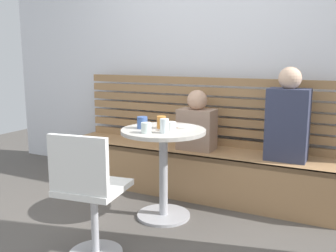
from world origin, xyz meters
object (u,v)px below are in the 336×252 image
object	(u,v)px
white_chair	(88,192)
cup_mug_blue	(142,123)
cup_tumbler_orange	(161,122)
cup_ceramic_white	(171,126)
booth_bench	(192,171)
cup_water_clear	(164,126)
person_child_left	(197,124)
cup_glass_short	(146,128)
plate_small	(186,127)
cafe_table	(163,156)
person_adult	(288,119)

from	to	relation	value
white_chair	cup_mug_blue	bearing A→B (deg)	93.88
cup_tumbler_orange	cup_ceramic_white	size ratio (longest dim) A/B	1.25
white_chair	cup_mug_blue	distance (m)	0.84
booth_bench	cup_water_clear	size ratio (longest dim) A/B	24.55
person_child_left	cup_mug_blue	world-z (taller)	person_child_left
person_child_left	cup_glass_short	world-z (taller)	person_child_left
cup_mug_blue	plate_small	distance (m)	0.36
person_child_left	plate_small	distance (m)	0.49
cup_glass_short	cup_water_clear	distance (m)	0.14
person_child_left	cup_water_clear	xyz separation A→B (m)	(0.05, -0.76, 0.11)
white_chair	cup_water_clear	size ratio (longest dim) A/B	7.73
cafe_table	cup_glass_short	world-z (taller)	cup_glass_short
booth_bench	cup_glass_short	size ratio (longest dim) A/B	33.75
cafe_table	person_adult	distance (m)	1.09
cup_water_clear	plate_small	bearing A→B (deg)	80.34
cafe_table	plate_small	size ratio (longest dim) A/B	4.35
cup_mug_blue	white_chair	bearing A→B (deg)	-86.12
person_adult	cup_water_clear	xyz separation A→B (m)	(-0.78, -0.76, -0.00)
person_child_left	cafe_table	bearing A→B (deg)	-92.40
cup_ceramic_white	cup_glass_short	xyz separation A→B (m)	(-0.12, -0.17, 0.01)
cup_water_clear	plate_small	xyz separation A→B (m)	(0.05, 0.28, -0.05)
cup_mug_blue	cup_tumbler_orange	bearing A→B (deg)	26.79
white_chair	person_child_left	bearing A→B (deg)	84.34
booth_bench	cup_ceramic_white	world-z (taller)	cup_ceramic_white
cup_glass_short	cup_tumbler_orange	bearing A→B (deg)	86.14
person_adult	plate_small	bearing A→B (deg)	-147.12
booth_bench	cup_tumbler_orange	bearing A→B (deg)	-91.70
booth_bench	cup_tumbler_orange	xyz separation A→B (m)	(-0.02, -0.61, 0.57)
person_child_left	cup_water_clear	bearing A→B (deg)	-86.28
booth_bench	cafe_table	bearing A→B (deg)	-88.73
person_child_left	booth_bench	bearing A→B (deg)	177.22
person_adult	cup_glass_short	world-z (taller)	person_adult
plate_small	booth_bench	bearing A→B (deg)	106.16
cup_water_clear	cafe_table	bearing A→B (deg)	120.51
booth_bench	person_adult	xyz separation A→B (m)	(0.87, -0.01, 0.57)
person_adult	booth_bench	bearing A→B (deg)	179.52
person_child_left	cup_ceramic_white	size ratio (longest dim) A/B	7.06
cup_tumbler_orange	cup_water_clear	world-z (taller)	cup_water_clear
booth_bench	person_adult	world-z (taller)	person_adult
cup_tumbler_orange	white_chair	bearing A→B (deg)	-95.76
cup_mug_blue	cup_glass_short	xyz separation A→B (m)	(0.12, -0.15, -0.01)
cup_ceramic_white	cup_water_clear	distance (m)	0.11
white_chair	cup_tumbler_orange	bearing A→B (deg)	84.24
cafe_table	cup_water_clear	xyz separation A→B (m)	(0.08, -0.13, 0.28)
cup_tumbler_orange	cup_water_clear	xyz separation A→B (m)	(0.11, -0.16, 0.01)
cafe_table	person_child_left	xyz separation A→B (m)	(0.03, 0.63, 0.17)
booth_bench	cup_tumbler_orange	size ratio (longest dim) A/B	27.00
cafe_table	cup_mug_blue	xyz separation A→B (m)	(-0.17, -0.04, 0.27)
booth_bench	person_child_left	bearing A→B (deg)	-2.78
person_child_left	cup_mug_blue	size ratio (longest dim) A/B	5.95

